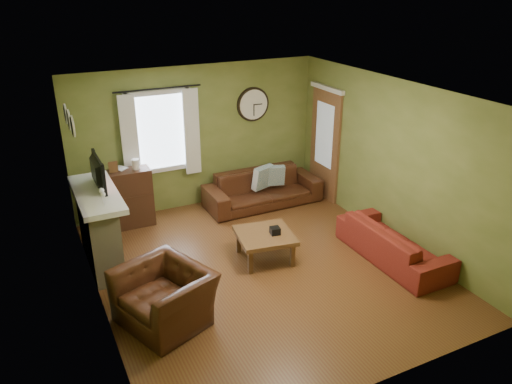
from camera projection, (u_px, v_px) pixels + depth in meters
name	position (u px, v px, depth m)	size (l,w,h in m)	color
floor	(262.00, 267.00, 7.43)	(4.60, 5.20, 0.00)	brown
ceiling	(263.00, 94.00, 6.40)	(4.60, 5.20, 0.00)	white
wall_left	(92.00, 220.00, 5.99)	(0.00, 5.20, 2.60)	olive
wall_right	(392.00, 162.00, 7.85)	(0.00, 5.20, 2.60)	olive
wall_back	(198.00, 137.00, 9.06)	(4.60, 0.00, 2.60)	olive
wall_front	(384.00, 281.00, 4.78)	(4.60, 0.00, 2.60)	olive
fireplace	(99.00, 231.00, 7.31)	(0.40, 1.40, 1.10)	tan
firebox	(114.00, 243.00, 7.49)	(0.04, 0.60, 0.55)	black
mantel	(96.00, 194.00, 7.09)	(0.58, 1.60, 0.08)	white
tv	(94.00, 176.00, 7.14)	(0.60, 0.08, 0.35)	black
tv_screen	(99.00, 172.00, 7.15)	(0.02, 0.62, 0.36)	#994C3F
medallion_left	(73.00, 126.00, 6.28)	(0.28, 0.28, 0.03)	white
medallion_mid	(69.00, 120.00, 6.57)	(0.28, 0.28, 0.03)	white
medallion_right	(66.00, 114.00, 6.86)	(0.28, 0.28, 0.03)	white
window_pane	(160.00, 132.00, 8.68)	(1.00, 0.02, 1.30)	silver
curtain_rod	(158.00, 89.00, 8.29)	(0.03, 0.03, 1.50)	black
curtain_left	(130.00, 140.00, 8.40)	(0.28, 0.04, 1.55)	silver
curtain_right	(192.00, 132.00, 8.84)	(0.28, 0.04, 1.55)	silver
wall_clock	(253.00, 105.00, 9.27)	(0.64, 0.06, 0.64)	white
door	(325.00, 145.00, 9.46)	(0.05, 0.90, 2.10)	brown
bookshelf	(127.00, 199.00, 8.48)	(0.86, 0.36, 1.02)	#3A2114
book	(116.00, 174.00, 8.32)	(0.18, 0.24, 0.02)	brown
sofa_brown	(263.00, 189.00, 9.38)	(2.17, 0.85, 0.63)	#3D1E10
pillow_left	(274.00, 175.00, 9.37)	(0.39, 0.12, 0.39)	#869EA5
pillow_right	(263.00, 177.00, 9.28)	(0.43, 0.13, 0.43)	#869EA5
sofa_red	(393.00, 243.00, 7.55)	(1.93, 0.76, 0.56)	maroon
armchair	(165.00, 296.00, 6.15)	(1.09, 0.95, 0.71)	#3D1E10
coffee_table	(265.00, 246.00, 7.58)	(0.82, 0.82, 0.44)	brown
tissue_box	(275.00, 236.00, 7.49)	(0.14, 0.14, 0.11)	black
wine_glass_a	(104.00, 199.00, 6.59)	(0.07, 0.07, 0.19)	white
wine_glass_b	(102.00, 196.00, 6.67)	(0.08, 0.08, 0.21)	white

